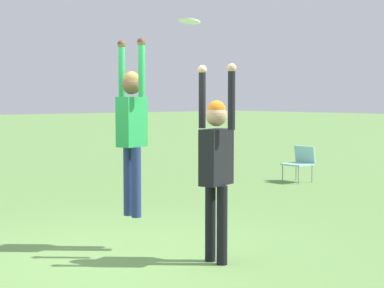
{
  "coord_description": "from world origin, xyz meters",
  "views": [
    {
      "loc": [
        6.12,
        -4.08,
        1.85
      ],
      "look_at": [
        0.31,
        0.83,
        1.3
      ],
      "focal_mm": 60.0,
      "sensor_mm": 36.0,
      "label": 1
    }
  ],
  "objects_px": {
    "person_jumping": "(132,123)",
    "person_defending": "(216,158)",
    "camping_chair_1": "(300,161)",
    "frisbee": "(189,21)"
  },
  "relations": [
    {
      "from": "person_defending",
      "to": "frisbee",
      "type": "relative_size",
      "value": 8.85
    },
    {
      "from": "frisbee",
      "to": "camping_chair_1",
      "type": "xyz_separation_m",
      "value": [
        -3.58,
        6.19,
        -2.24
      ]
    },
    {
      "from": "person_jumping",
      "to": "camping_chair_1",
      "type": "bearing_deg",
      "value": 7.16
    },
    {
      "from": "frisbee",
      "to": "camping_chair_1",
      "type": "height_order",
      "value": "frisbee"
    },
    {
      "from": "person_defending",
      "to": "frisbee",
      "type": "xyz_separation_m",
      "value": [
        -0.34,
        -0.11,
        1.52
      ]
    },
    {
      "from": "person_defending",
      "to": "person_jumping",
      "type": "bearing_deg",
      "value": -90.0
    },
    {
      "from": "person_jumping",
      "to": "person_defending",
      "type": "distance_m",
      "value": 1.25
    },
    {
      "from": "person_jumping",
      "to": "camping_chair_1",
      "type": "distance_m",
      "value": 7.06
    },
    {
      "from": "person_jumping",
      "to": "person_defending",
      "type": "relative_size",
      "value": 0.97
    },
    {
      "from": "person_jumping",
      "to": "person_defending",
      "type": "height_order",
      "value": "person_jumping"
    }
  ]
}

